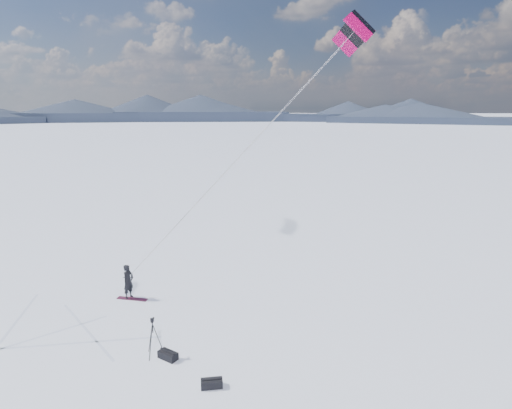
% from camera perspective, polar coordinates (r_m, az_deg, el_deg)
% --- Properties ---
extents(ground, '(1800.00, 1800.00, 0.00)m').
position_cam_1_polar(ground, '(19.62, -16.49, -17.25)').
color(ground, white).
extents(horizon_hills, '(704.84, 706.81, 9.51)m').
position_cam_1_polar(horizon_hills, '(17.99, -17.30, -5.97)').
color(horizon_hills, black).
rests_on(horizon_hills, ground).
extents(snow_tracks, '(13.93, 9.84, 0.01)m').
position_cam_1_polar(snow_tracks, '(20.55, -21.59, -16.18)').
color(snow_tracks, '#B1BBD9').
rests_on(snow_tracks, ground).
extents(snowkiter, '(0.59, 0.75, 1.81)m').
position_cam_1_polar(snowkiter, '(23.68, -16.52, -11.85)').
color(snowkiter, black).
rests_on(snowkiter, ground).
extents(snowboard, '(1.62, 0.37, 0.04)m').
position_cam_1_polar(snowboard, '(23.48, -16.17, -11.98)').
color(snowboard, maroon).
rests_on(snowboard, ground).
extents(tripod, '(0.73, 0.67, 1.61)m').
position_cam_1_polar(tripod, '(18.02, -13.59, -16.16)').
color(tripod, black).
rests_on(tripod, ground).
extents(gear_bag_a, '(0.84, 0.57, 0.34)m').
position_cam_1_polar(gear_bag_a, '(16.42, -5.92, -22.62)').
color(gear_bag_a, black).
rests_on(gear_bag_a, ground).
extents(gear_bag_b, '(0.88, 0.68, 0.36)m').
position_cam_1_polar(gear_bag_b, '(18.13, -11.66, -19.06)').
color(gear_bag_b, black).
rests_on(gear_bag_b, ground).
extents(power_kite, '(11.99, 4.96, 12.54)m').
position_cam_1_polar(power_kite, '(20.42, 12.99, 21.45)').
color(power_kite, '#BA044E').
rests_on(power_kite, ground).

